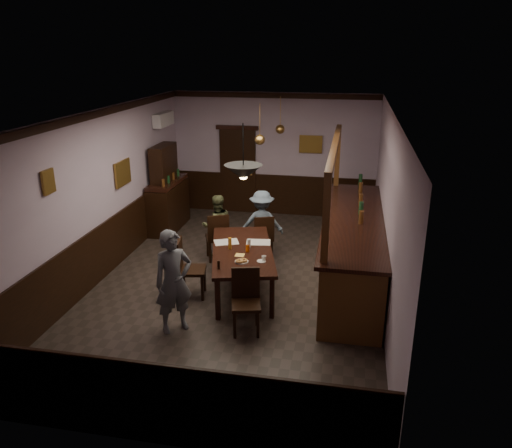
% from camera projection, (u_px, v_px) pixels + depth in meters
% --- Properties ---
extents(room, '(5.01, 8.01, 3.01)m').
position_uv_depth(room, '(237.00, 202.00, 8.54)').
color(room, '#2D2621').
rests_on(room, ground).
extents(dining_table, '(1.52, 2.38, 0.75)m').
position_uv_depth(dining_table, '(242.00, 253.00, 8.53)').
color(dining_table, black).
rests_on(dining_table, ground).
extents(chair_far_left, '(0.56, 0.56, 0.97)m').
position_uv_depth(chair_far_left, '(218.00, 235.00, 9.75)').
color(chair_far_left, black).
rests_on(chair_far_left, ground).
extents(chair_far_right, '(0.51, 0.51, 0.92)m').
position_uv_depth(chair_far_right, '(263.00, 235.00, 9.82)').
color(chair_far_right, black).
rests_on(chair_far_right, ground).
extents(chair_near, '(0.50, 0.50, 0.96)m').
position_uv_depth(chair_near, '(246.00, 297.00, 7.34)').
color(chair_near, black).
rests_on(chair_near, ground).
extents(chair_side, '(0.52, 0.52, 1.02)m').
position_uv_depth(chair_side, '(187.00, 266.00, 8.33)').
color(chair_side, black).
rests_on(chair_side, ground).
extents(person_standing, '(0.68, 0.66, 1.57)m').
position_uv_depth(person_standing, '(173.00, 282.00, 7.26)').
color(person_standing, slate).
rests_on(person_standing, ground).
extents(person_seated_left, '(0.77, 0.73, 1.27)m').
position_uv_depth(person_seated_left, '(217.00, 225.00, 9.98)').
color(person_seated_left, '#4C5331').
rests_on(person_seated_left, ground).
extents(person_seated_right, '(0.94, 0.64, 1.34)m').
position_uv_depth(person_seated_right, '(262.00, 223.00, 10.02)').
color(person_seated_right, slate).
rests_on(person_seated_right, ground).
extents(newspaper_left, '(0.50, 0.44, 0.01)m').
position_uv_depth(newspaper_left, '(226.00, 242.00, 8.81)').
color(newspaper_left, silver).
rests_on(newspaper_left, dining_table).
extents(newspaper_right, '(0.46, 0.36, 0.01)m').
position_uv_depth(newspaper_right, '(258.00, 242.00, 8.80)').
color(newspaper_right, silver).
rests_on(newspaper_right, dining_table).
extents(napkin, '(0.18, 0.18, 0.00)m').
position_uv_depth(napkin, '(240.00, 255.00, 8.26)').
color(napkin, '#FECA5D').
rests_on(napkin, dining_table).
extents(saucer, '(0.15, 0.15, 0.01)m').
position_uv_depth(saucer, '(261.00, 261.00, 8.02)').
color(saucer, white).
rests_on(saucer, dining_table).
extents(coffee_cup, '(0.10, 0.10, 0.07)m').
position_uv_depth(coffee_cup, '(264.00, 258.00, 8.03)').
color(coffee_cup, white).
rests_on(coffee_cup, saucer).
extents(pastry_plate, '(0.22, 0.22, 0.01)m').
position_uv_depth(pastry_plate, '(242.00, 262.00, 8.00)').
color(pastry_plate, white).
rests_on(pastry_plate, dining_table).
extents(pastry_ring_a, '(0.13, 0.13, 0.04)m').
position_uv_depth(pastry_ring_a, '(239.00, 261.00, 7.95)').
color(pastry_ring_a, '#C68C47').
rests_on(pastry_ring_a, pastry_plate).
extents(pastry_ring_b, '(0.13, 0.13, 0.04)m').
position_uv_depth(pastry_ring_b, '(243.00, 260.00, 7.98)').
color(pastry_ring_b, '#C68C47').
rests_on(pastry_ring_b, pastry_plate).
extents(soda_can, '(0.07, 0.07, 0.12)m').
position_uv_depth(soda_can, '(248.00, 248.00, 8.38)').
color(soda_can, orange).
rests_on(soda_can, dining_table).
extents(beer_glass, '(0.06, 0.06, 0.20)m').
position_uv_depth(beer_glass, '(230.00, 243.00, 8.49)').
color(beer_glass, '#BF721E').
rests_on(beer_glass, dining_table).
extents(water_glass, '(0.06, 0.06, 0.15)m').
position_uv_depth(water_glass, '(249.00, 243.00, 8.56)').
color(water_glass, silver).
rests_on(water_glass, dining_table).
extents(pepper_mill, '(0.04, 0.04, 0.14)m').
position_uv_depth(pepper_mill, '(219.00, 265.00, 7.73)').
color(pepper_mill, black).
rests_on(pepper_mill, dining_table).
extents(sideboard, '(0.53, 1.48, 1.95)m').
position_uv_depth(sideboard, '(167.00, 196.00, 11.41)').
color(sideboard, black).
rests_on(sideboard, ground).
extents(bar_counter, '(1.03, 4.44, 2.49)m').
position_uv_depth(bar_counter, '(352.00, 247.00, 8.92)').
color(bar_counter, '#512F15').
rests_on(bar_counter, ground).
extents(door_back, '(0.90, 0.06, 2.10)m').
position_uv_depth(door_back, '(238.00, 172.00, 12.50)').
color(door_back, black).
rests_on(door_back, ground).
extents(ac_unit, '(0.20, 0.85, 0.30)m').
position_uv_depth(ac_unit, '(163.00, 119.00, 11.33)').
color(ac_unit, white).
rests_on(ac_unit, ground).
extents(picture_left_small, '(0.04, 0.28, 0.36)m').
position_uv_depth(picture_left_small, '(48.00, 182.00, 7.28)').
color(picture_left_small, olive).
rests_on(picture_left_small, ground).
extents(picture_left_large, '(0.04, 0.62, 0.48)m').
position_uv_depth(picture_left_large, '(123.00, 173.00, 9.65)').
color(picture_left_large, olive).
rests_on(picture_left_large, ground).
extents(picture_back, '(0.55, 0.04, 0.42)m').
position_uv_depth(picture_back, '(311.00, 144.00, 11.94)').
color(picture_back, olive).
rests_on(picture_back, ground).
extents(pendant_iron, '(0.56, 0.56, 0.82)m').
position_uv_depth(pendant_iron, '(243.00, 172.00, 7.24)').
color(pendant_iron, black).
rests_on(pendant_iron, ground).
extents(pendant_brass_mid, '(0.20, 0.20, 0.81)m').
position_uv_depth(pendant_brass_mid, '(260.00, 140.00, 9.70)').
color(pendant_brass_mid, '#BF8C3F').
rests_on(pendant_brass_mid, ground).
extents(pendant_brass_far, '(0.20, 0.20, 0.81)m').
position_uv_depth(pendant_brass_far, '(280.00, 129.00, 10.93)').
color(pendant_brass_far, '#BF8C3F').
rests_on(pendant_brass_far, ground).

